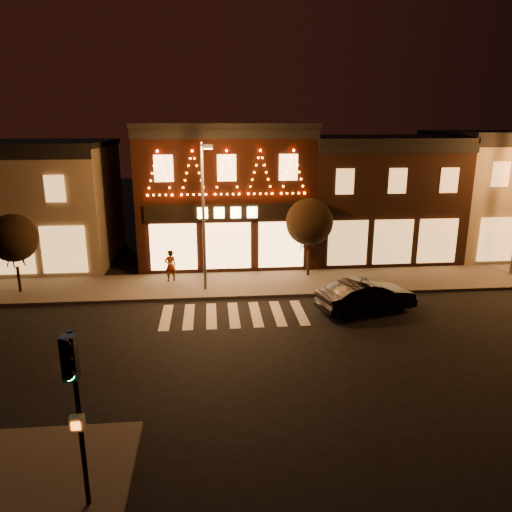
{
  "coord_description": "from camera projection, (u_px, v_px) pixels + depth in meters",
  "views": [
    {
      "loc": [
        -0.93,
        -16.29,
        8.37
      ],
      "look_at": [
        1.01,
        4.0,
        2.72
      ],
      "focal_mm": 34.06,
      "sensor_mm": 36.0,
      "label": 1
    }
  ],
  "objects": [
    {
      "name": "streetlamp_mid",
      "position": [
        204.0,
        206.0,
        23.41
      ],
      "size": [
        0.63,
        1.67,
        7.31
      ],
      "rotation": [
        0.0,
        0.0,
        -0.21
      ],
      "color": "#59595E",
      "rests_on": "sidewalk_far"
    },
    {
      "name": "pedestrian",
      "position": [
        170.0,
        266.0,
        25.75
      ],
      "size": [
        0.73,
        0.62,
        1.7
      ],
      "primitive_type": "imported",
      "rotation": [
        0.0,
        0.0,
        3.54
      ],
      "color": "gray",
      "rests_on": "sidewalk_far"
    },
    {
      "name": "building_left",
      "position": [
        9.0,
        203.0,
        29.21
      ],
      "size": [
        12.2,
        8.28,
        7.3
      ],
      "color": "#7E745A",
      "rests_on": "ground"
    },
    {
      "name": "building_right_b",
      "position": [
        505.0,
        192.0,
        32.02
      ],
      "size": [
        9.2,
        8.28,
        7.8
      ],
      "color": "#7E745A",
      "rests_on": "ground"
    },
    {
      "name": "tree_left",
      "position": [
        13.0,
        238.0,
        23.65
      ],
      "size": [
        2.36,
        2.36,
        3.94
      ],
      "rotation": [
        0.0,
        0.0,
        0.06
      ],
      "color": "black",
      "rests_on": "sidewalk_far"
    },
    {
      "name": "traffic_signal_near",
      "position": [
        74.0,
        389.0,
        9.92
      ],
      "size": [
        0.29,
        0.43,
        4.19
      ],
      "rotation": [
        0.0,
        0.0,
        -0.0
      ],
      "color": "black",
      "rests_on": "sidewalk_near"
    },
    {
      "name": "ground",
      "position": [
        239.0,
        356.0,
        17.95
      ],
      "size": [
        120.0,
        120.0,
        0.0
      ],
      "primitive_type": "plane",
      "color": "black",
      "rests_on": "ground"
    },
    {
      "name": "tree_right",
      "position": [
        309.0,
        222.0,
        26.23
      ],
      "size": [
        2.56,
        2.56,
        4.27
      ],
      "rotation": [
        0.0,
        0.0,
        -0.21
      ],
      "color": "black",
      "rests_on": "sidewalk_far"
    },
    {
      "name": "building_pulp",
      "position": [
        225.0,
        192.0,
        30.25
      ],
      "size": [
        10.2,
        8.34,
        8.3
      ],
      "color": "black",
      "rests_on": "ground"
    },
    {
      "name": "building_right_a",
      "position": [
        372.0,
        196.0,
        31.24
      ],
      "size": [
        9.2,
        8.28,
        7.5
      ],
      "color": "black",
      "rests_on": "ground"
    },
    {
      "name": "sidewalk_far",
      "position": [
        267.0,
        283.0,
        25.79
      ],
      "size": [
        44.0,
        4.0,
        0.15
      ],
      "primitive_type": "cube",
      "color": "#47423D",
      "rests_on": "ground"
    },
    {
      "name": "dark_sedan",
      "position": [
        366.0,
        296.0,
        21.98
      ],
      "size": [
        4.77,
        2.7,
        1.49
      ],
      "primitive_type": "imported",
      "rotation": [
        0.0,
        0.0,
        1.84
      ],
      "color": "black",
      "rests_on": "ground"
    }
  ]
}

